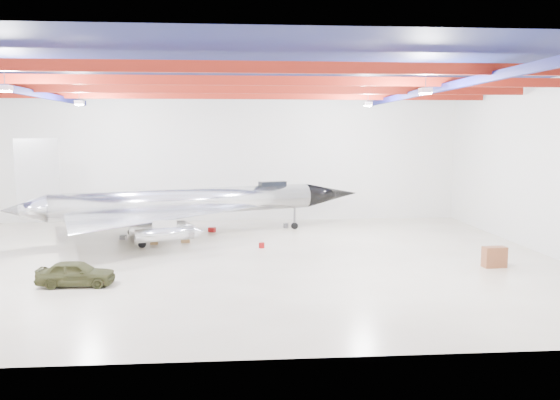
{
  "coord_description": "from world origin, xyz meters",
  "views": [
    {
      "loc": [
        0.77,
        -32.64,
        7.61
      ],
      "look_at": [
        3.43,
        2.0,
        3.35
      ],
      "focal_mm": 35.0,
      "sensor_mm": 36.0,
      "label": 1
    }
  ],
  "objects": [
    {
      "name": "oil_barrel",
      "position": [
        -2.96,
        5.31,
        0.22
      ],
      "size": [
        0.64,
        0.52,
        0.43
      ],
      "primitive_type": "cube",
      "rotation": [
        0.0,
        0.0,
        0.05
      ],
      "color": "olive",
      "rests_on": "floor"
    },
    {
      "name": "ceiling_structure",
      "position": [
        0.0,
        0.0,
        10.32
      ],
      "size": [
        39.5,
        29.5,
        1.08
      ],
      "color": "maroon",
      "rests_on": "ceiling"
    },
    {
      "name": "spares_box",
      "position": [
        4.58,
        10.72,
        0.19
      ],
      "size": [
        0.52,
        0.52,
        0.38
      ],
      "primitive_type": "cylinder",
      "rotation": [
        0.0,
        0.0,
        -0.27
      ],
      "color": "#59595B",
      "rests_on": "floor"
    },
    {
      "name": "wall_back",
      "position": [
        0.0,
        15.0,
        5.5
      ],
      "size": [
        40.0,
        0.0,
        40.0
      ],
      "primitive_type": "plane",
      "rotation": [
        1.57,
        0.0,
        0.0
      ],
      "color": "silver",
      "rests_on": "floor"
    },
    {
      "name": "jet_aircraft",
      "position": [
        -2.92,
        7.24,
        2.39
      ],
      "size": [
        25.79,
        19.37,
        7.28
      ],
      "rotation": [
        0.0,
        0.0,
        0.33
      ],
      "color": "silver",
      "rests_on": "floor"
    },
    {
      "name": "tool_chest",
      "position": [
        2.28,
        3.11,
        0.18
      ],
      "size": [
        0.51,
        0.51,
        0.35
      ],
      "primitive_type": "cylinder",
      "rotation": [
        0.0,
        0.0,
        -0.35
      ],
      "color": "maroon",
      "rests_on": "floor"
    },
    {
      "name": "floor",
      "position": [
        0.0,
        0.0,
        0.0
      ],
      "size": [
        40.0,
        40.0,
        0.0
      ],
      "primitive_type": "plane",
      "color": "#BEAF97",
      "rests_on": "ground"
    },
    {
      "name": "wall_right",
      "position": [
        20.0,
        0.0,
        5.5
      ],
      "size": [
        0.0,
        30.0,
        30.0
      ],
      "primitive_type": "plane",
      "rotation": [
        1.57,
        0.0,
        -1.57
      ],
      "color": "silver",
      "rests_on": "floor"
    },
    {
      "name": "ceiling",
      "position": [
        0.0,
        0.0,
        11.0
      ],
      "size": [
        40.0,
        40.0,
        0.0
      ],
      "primitive_type": "plane",
      "rotation": [
        3.14,
        0.0,
        0.0
      ],
      "color": "#0A0F38",
      "rests_on": "wall_back"
    },
    {
      "name": "crate_ply",
      "position": [
        -5.07,
        4.89,
        0.18
      ],
      "size": [
        0.58,
        0.49,
        0.37
      ],
      "primitive_type": "cube",
      "rotation": [
        0.0,
        0.0,
        0.15
      ],
      "color": "olive",
      "rests_on": "floor"
    },
    {
      "name": "desk",
      "position": [
        15.31,
        -3.19,
        0.59
      ],
      "size": [
        1.34,
        0.74,
        1.19
      ],
      "primitive_type": "cube",
      "rotation": [
        0.0,
        0.0,
        0.08
      ],
      "color": "brown",
      "rests_on": "floor"
    },
    {
      "name": "jeep",
      "position": [
        -7.39,
        -5.26,
        0.64
      ],
      "size": [
        3.8,
        1.55,
        1.29
      ],
      "primitive_type": "imported",
      "rotation": [
        0.0,
        0.0,
        1.56
      ],
      "color": "#36381C",
      "rests_on": "floor"
    },
    {
      "name": "toolbox_red",
      "position": [
        -1.31,
        9.37,
        0.17
      ],
      "size": [
        0.62,
        0.57,
        0.35
      ],
      "primitive_type": "cube",
      "rotation": [
        0.0,
        0.0,
        -0.43
      ],
      "color": "maroon",
      "rests_on": "floor"
    },
    {
      "name": "crate_small",
      "position": [
        -7.57,
        6.83,
        0.15
      ],
      "size": [
        0.47,
        0.4,
        0.29
      ],
      "primitive_type": "cube",
      "rotation": [
        0.0,
        0.0,
        -0.16
      ],
      "color": "#59595B",
      "rests_on": "floor"
    }
  ]
}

